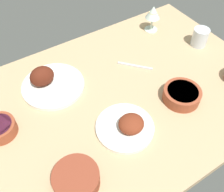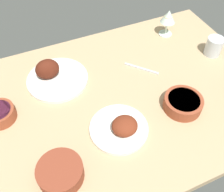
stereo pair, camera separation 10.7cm
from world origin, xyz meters
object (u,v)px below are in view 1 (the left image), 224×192
bowl_potatoes (182,95)px  wine_glass (153,14)px  bowl_cream (76,179)px  fork_loose (135,66)px  plate_near_viewer (127,126)px  water_tumbler (200,37)px  plate_center_main (49,82)px

bowl_potatoes → wine_glass: 49.91cm
bowl_cream → bowl_potatoes: bowl_cream is taller
fork_loose → plate_near_viewer: bearing=-82.7°
water_tumbler → fork_loose: (36.75, -3.97, -4.07)cm
plate_center_main → wine_glass: (-63.05, -9.14, 7.19)cm
bowl_cream → wine_glass: size_ratio=1.10×
plate_near_viewer → water_tumbler: bearing=-159.2°
bowl_cream → wine_glass: wine_glass is taller
bowl_cream → bowl_potatoes: 53.95cm
bowl_cream → fork_loose: (-48.77, -35.00, -2.71)cm
plate_near_viewer → bowl_cream: (25.78, 8.29, 1.00)cm
bowl_potatoes → fork_loose: 26.94cm
plate_center_main → fork_loose: bearing=166.0°
wine_glass → fork_loose: (24.29, 18.81, -9.53)cm
water_tumbler → bowl_potatoes: bearing=34.9°
plate_center_main → bowl_potatoes: size_ratio=1.74×
bowl_potatoes → wine_glass: size_ratio=1.10×
plate_near_viewer → fork_loose: bearing=-130.7°
water_tumbler → fork_loose: water_tumbler is taller
bowl_cream → fork_loose: 60.09cm
plate_center_main → water_tumbler: 76.75cm
water_tumbler → fork_loose: bearing=-6.2°
plate_near_viewer → bowl_cream: bearing=17.8°
plate_near_viewer → water_tumbler: water_tumbler is taller
plate_near_viewer → wine_glass: (-47.29, -45.52, 7.82)cm
water_tumbler → plate_near_viewer: bearing=20.8°
bowl_potatoes → water_tumbler: size_ratio=1.73×
wine_glass → water_tumbler: wine_glass is taller
plate_near_viewer → plate_center_main: (15.77, -36.38, 0.63)cm
bowl_cream → water_tumbler: bearing=-160.1°
wine_glass → water_tumbler: 26.53cm
plate_center_main → wine_glass: 64.12cm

